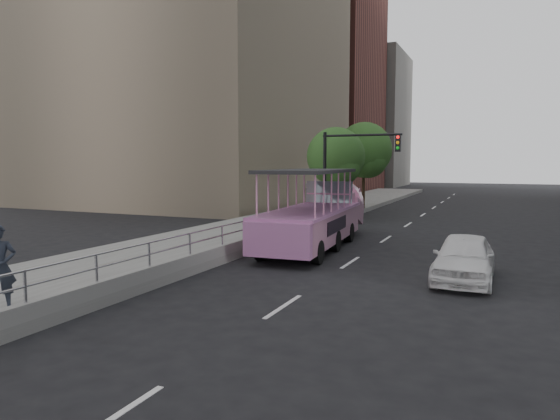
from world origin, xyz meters
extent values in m
plane|color=black|center=(0.00, 0.00, 0.00)|extent=(160.00, 160.00, 0.00)
cube|color=#9A9A94|center=(-5.75, 10.00, 0.15)|extent=(5.50, 80.00, 0.30)
cube|color=gray|center=(-3.12, 2.00, 0.48)|extent=(0.24, 30.00, 0.36)
cylinder|color=silver|center=(-3.12, -6.00, 1.01)|extent=(0.07, 0.07, 0.70)
cylinder|color=silver|center=(-3.12, -4.00, 1.01)|extent=(0.07, 0.07, 0.70)
cylinder|color=silver|center=(-3.12, -2.00, 1.01)|extent=(0.07, 0.07, 0.70)
cylinder|color=silver|center=(-3.12, 0.00, 1.01)|extent=(0.07, 0.07, 0.70)
cylinder|color=silver|center=(-3.12, 2.00, 1.01)|extent=(0.07, 0.07, 0.70)
cylinder|color=silver|center=(-3.12, 4.00, 1.01)|extent=(0.07, 0.07, 0.70)
cylinder|color=silver|center=(-3.12, 6.00, 1.01)|extent=(0.07, 0.07, 0.70)
cylinder|color=silver|center=(-3.12, 8.00, 1.01)|extent=(0.07, 0.07, 0.70)
cylinder|color=silver|center=(-3.12, 10.00, 1.01)|extent=(0.07, 0.07, 0.70)
cylinder|color=silver|center=(-3.12, 12.00, 1.01)|extent=(0.07, 0.07, 0.70)
cylinder|color=silver|center=(-3.12, 2.00, 1.01)|extent=(0.06, 22.00, 0.06)
cylinder|color=silver|center=(-3.12, 2.00, 1.34)|extent=(0.06, 22.00, 0.06)
cylinder|color=black|center=(-2.09, 3.07, 0.43)|extent=(0.39, 0.88, 0.86)
cylinder|color=black|center=(0.01, 3.22, 0.43)|extent=(0.39, 0.88, 0.86)
cylinder|color=black|center=(-2.28, 5.73, 0.43)|extent=(0.39, 0.88, 0.86)
cylinder|color=black|center=(-0.19, 5.89, 0.43)|extent=(0.39, 0.88, 0.86)
cylinder|color=black|center=(-2.47, 8.40, 0.43)|extent=(0.39, 0.88, 0.86)
cylinder|color=black|center=(-0.38, 8.55, 0.43)|extent=(0.39, 0.88, 0.86)
cube|color=pink|center=(-1.25, 6.00, 0.98)|extent=(2.94, 7.97, 1.19)
cube|color=pink|center=(-1.57, 10.57, 1.22)|extent=(2.48, 2.19, 1.49)
cylinder|color=pink|center=(-1.63, 11.38, 1.50)|extent=(2.28, 0.83, 2.24)
cube|color=#AD65A1|center=(-0.95, 1.96, 0.98)|extent=(2.40, 0.50, 1.19)
cube|color=#AD65A1|center=(-1.25, 6.00, 1.63)|extent=(3.07, 8.27, 0.11)
cube|color=black|center=(-1.22, 5.62, 3.23)|extent=(2.97, 6.46, 0.13)
cube|color=#87979F|center=(-1.45, 8.90, 2.21)|extent=(2.20, 0.36, 1.00)
cube|color=pink|center=(-1.49, 9.33, 1.93)|extent=(2.16, 1.10, 0.48)
imported|color=white|center=(4.90, 2.72, 0.71)|extent=(1.71, 4.19, 1.43)
cylinder|color=black|center=(-2.99, 10.00, 1.16)|extent=(0.07, 0.07, 2.32)
cube|color=#0B0D51|center=(-2.99, 10.00, 2.13)|extent=(0.22, 0.54, 0.83)
cube|color=white|center=(-2.96, 10.00, 2.13)|extent=(0.14, 0.35, 0.51)
cylinder|color=black|center=(-2.90, 12.50, 2.60)|extent=(0.18, 0.18, 5.20)
cylinder|color=black|center=(-0.90, 12.50, 5.00)|extent=(4.20, 0.12, 0.12)
cube|color=black|center=(1.00, 12.50, 4.55)|extent=(0.28, 0.22, 0.85)
sphere|color=red|center=(1.00, 12.37, 4.85)|extent=(0.16, 0.16, 0.16)
cylinder|color=#3C2D1B|center=(-3.40, 16.00, 1.54)|extent=(0.22, 0.22, 3.08)
sphere|color=#336126|center=(-3.40, 16.00, 3.96)|extent=(3.52, 3.52, 3.52)
sphere|color=#336126|center=(-3.00, 15.70, 3.41)|extent=(2.42, 2.42, 2.42)
cylinder|color=#3C2D1B|center=(-3.20, 22.00, 1.74)|extent=(0.22, 0.22, 3.47)
sphere|color=#336126|center=(-3.20, 22.00, 4.46)|extent=(3.97, 3.97, 3.97)
sphere|color=#336126|center=(-2.80, 21.70, 3.84)|extent=(2.73, 2.73, 2.73)
cube|color=brown|center=(-18.00, 48.00, 13.00)|extent=(18.00, 16.00, 26.00)
cube|color=slate|center=(-16.00, 64.00, 10.00)|extent=(16.00, 14.00, 20.00)
camera|label=1|loc=(5.86, -13.13, 3.57)|focal=32.00mm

